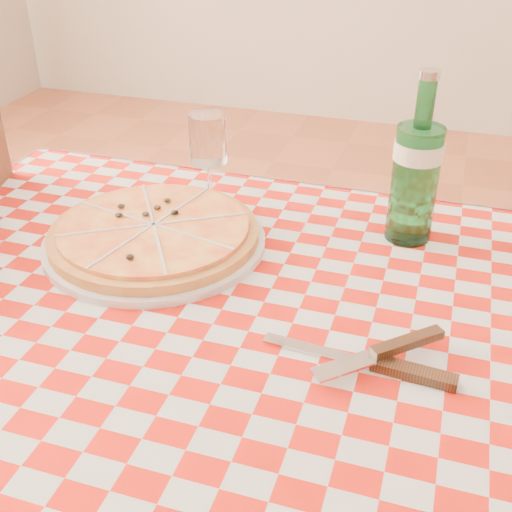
{
  "coord_description": "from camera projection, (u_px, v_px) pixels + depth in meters",
  "views": [
    {
      "loc": [
        0.22,
        -0.69,
        1.3
      ],
      "look_at": [
        -0.02,
        0.06,
        0.82
      ],
      "focal_mm": 45.0,
      "sensor_mm": 36.0,
      "label": 1
    }
  ],
  "objects": [
    {
      "name": "water_bottle",
      "position": [
        418.0,
        159.0,
        1.01
      ],
      "size": [
        0.1,
        0.1,
        0.28
      ],
      "primitive_type": null,
      "rotation": [
        0.0,
        0.0,
        -0.31
      ],
      "color": "#1A6A2D",
      "rests_on": "tablecloth"
    },
    {
      "name": "wine_glass",
      "position": [
        209.0,
        160.0,
        1.15
      ],
      "size": [
        0.08,
        0.08,
        0.17
      ],
      "primitive_type": null,
      "rotation": [
        0.0,
        0.0,
        0.14
      ],
      "color": "white",
      "rests_on": "tablecloth"
    },
    {
      "name": "cutlery",
      "position": [
        372.0,
        358.0,
        0.8
      ],
      "size": [
        0.33,
        0.31,
        0.03
      ],
      "primitive_type": null,
      "rotation": [
        0.0,
        0.0,
        0.4
      ],
      "color": "silver",
      "rests_on": "tablecloth"
    },
    {
      "name": "tablecloth",
      "position": [
        257.0,
        319.0,
        0.9
      ],
      "size": [
        1.3,
        0.9,
        0.01
      ],
      "primitive_type": "cube",
      "color": "#B2150A",
      "rests_on": "dining_table"
    },
    {
      "name": "pizza_plate",
      "position": [
        154.0,
        232.0,
        1.05
      ],
      "size": [
        0.44,
        0.44,
        0.05
      ],
      "primitive_type": null,
      "rotation": [
        0.0,
        0.0,
        -0.22
      ],
      "color": "#C88C42",
      "rests_on": "tablecloth"
    },
    {
      "name": "dining_table",
      "position": [
        257.0,
        370.0,
        0.95
      ],
      "size": [
        1.2,
        0.8,
        0.75
      ],
      "color": "brown",
      "rests_on": "ground"
    }
  ]
}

